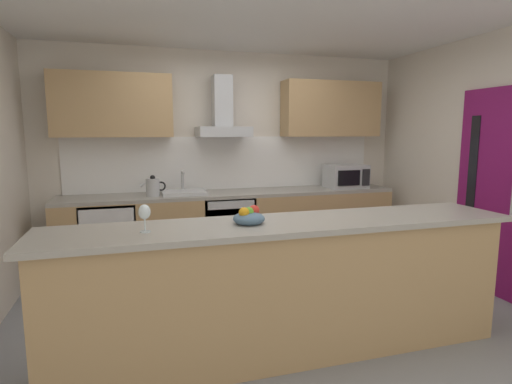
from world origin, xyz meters
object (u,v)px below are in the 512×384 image
Objects in this scene: microwave at (346,176)px; sink at (184,192)px; oven at (226,228)px; kettle at (153,187)px; wine_glass at (144,213)px; refrigerator at (110,240)px; fruit_bowl at (249,217)px; range_hood at (223,118)px.

microwave is 1.00× the size of sink.
oven is 1.01m from kettle.
wine_glass reaches higher than kettle.
microwave is at bearing -1.01° from oven.
sink reaches higher than kettle.
oven reaches higher than refrigerator.
fruit_bowl is (-1.88, -2.05, -0.01)m from microwave.
range_hood is 4.05× the size of wine_glass.
refrigerator is 1.91m from range_hood.
wine_glass is at bearing -176.07° from fruit_bowl.
kettle is 1.31× the size of fruit_bowl.
range_hood reaches higher than microwave.
sink is 0.36m from kettle.
sink is 2.10m from fruit_bowl.
sink is 2.81× the size of wine_glass.
microwave reaches higher than refrigerator.
kettle is at bearing -3.62° from refrigerator.
refrigerator is 1.70× the size of microwave.
oven is at bearing -90.00° from range_hood.
sink is at bearing -166.56° from range_hood.
sink is 0.69× the size of range_hood.
wine_glass is (-0.14, -2.09, 0.11)m from kettle.
range_hood is 2.35m from fruit_bowl.
microwave reaches higher than kettle.
microwave reaches higher than wine_glass.
sink is 2.20m from wine_glass.
range_hood is (1.33, 0.13, 1.36)m from refrigerator.
oven is at bearing 2.28° from kettle.
microwave is 2.78m from fruit_bowl.
microwave is 3.32m from wine_glass.
refrigerator is 2.40m from fruit_bowl.
refrigerator is 0.98m from sink.
microwave is 2.81× the size of wine_glass.
range_hood reaches higher than fruit_bowl.
fruit_bowl is (1.04, -2.07, 0.61)m from refrigerator.
microwave is 2.08m from sink.
sink is (0.84, 0.01, 0.50)m from refrigerator.
kettle is at bearing -179.86° from microwave.
range_hood reaches higher than oven.
wine_glass is at bearing -93.85° from kettle.
sink is at bearing 178.73° from oven.
kettle is at bearing 86.15° from wine_glass.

